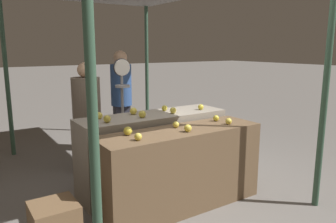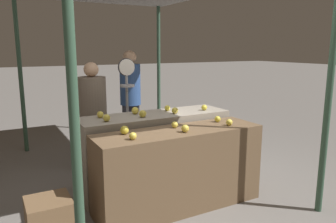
% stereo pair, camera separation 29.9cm
% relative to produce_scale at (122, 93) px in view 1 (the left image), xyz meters
% --- Properties ---
extents(ground_plane, '(60.00, 60.00, 0.00)m').
position_rel_produce_scale_xyz_m(ground_plane, '(0.12, -1.22, -1.16)').
color(ground_plane, slate).
extents(display_counter_front, '(1.89, 0.55, 0.89)m').
position_rel_produce_scale_xyz_m(display_counter_front, '(0.12, -1.22, -0.71)').
color(display_counter_front, brown).
rests_on(display_counter_front, ground_plane).
extents(display_counter_back, '(1.89, 0.55, 0.96)m').
position_rel_produce_scale_xyz_m(display_counter_back, '(0.12, -0.62, -0.68)').
color(display_counter_back, gray).
rests_on(display_counter_back, ground_plane).
extents(apple_front_0, '(0.07, 0.07, 0.07)m').
position_rel_produce_scale_xyz_m(apple_front_0, '(-0.48, -1.33, -0.23)').
color(apple_front_0, yellow).
rests_on(apple_front_0, display_counter_front).
extents(apple_front_1, '(0.08, 0.08, 0.08)m').
position_rel_produce_scale_xyz_m(apple_front_1, '(0.12, -1.33, -0.23)').
color(apple_front_1, yellow).
rests_on(apple_front_1, display_counter_front).
extents(apple_front_2, '(0.08, 0.08, 0.08)m').
position_rel_produce_scale_xyz_m(apple_front_2, '(0.72, -1.32, -0.23)').
color(apple_front_2, yellow).
rests_on(apple_front_2, display_counter_front).
extents(apple_front_3, '(0.09, 0.09, 0.09)m').
position_rel_produce_scale_xyz_m(apple_front_3, '(-0.47, -1.10, -0.22)').
color(apple_front_3, gold).
rests_on(apple_front_3, display_counter_front).
extents(apple_front_4, '(0.07, 0.07, 0.07)m').
position_rel_produce_scale_xyz_m(apple_front_4, '(0.12, -1.11, -0.23)').
color(apple_front_4, yellow).
rests_on(apple_front_4, display_counter_front).
extents(apple_front_5, '(0.07, 0.07, 0.07)m').
position_rel_produce_scale_xyz_m(apple_front_5, '(0.71, -1.11, -0.23)').
color(apple_front_5, gold).
rests_on(apple_front_5, display_counter_front).
extents(apple_back_0, '(0.08, 0.08, 0.08)m').
position_rel_produce_scale_xyz_m(apple_back_0, '(-0.54, -0.74, -0.16)').
color(apple_back_0, gold).
rests_on(apple_back_0, display_counter_back).
extents(apple_back_1, '(0.09, 0.09, 0.09)m').
position_rel_produce_scale_xyz_m(apple_back_1, '(-0.10, -0.73, -0.15)').
color(apple_back_1, gold).
rests_on(apple_back_1, display_counter_back).
extents(apple_back_2, '(0.08, 0.08, 0.08)m').
position_rel_produce_scale_xyz_m(apple_back_2, '(0.34, -0.72, -0.16)').
color(apple_back_2, gold).
rests_on(apple_back_2, display_counter_back).
extents(apple_back_3, '(0.07, 0.07, 0.07)m').
position_rel_produce_scale_xyz_m(apple_back_3, '(0.79, -0.71, -0.16)').
color(apple_back_3, gold).
rests_on(apple_back_3, display_counter_back).
extents(apple_back_4, '(0.08, 0.08, 0.08)m').
position_rel_produce_scale_xyz_m(apple_back_4, '(-0.54, -0.51, -0.16)').
color(apple_back_4, yellow).
rests_on(apple_back_4, display_counter_back).
extents(apple_back_5, '(0.09, 0.09, 0.09)m').
position_rel_produce_scale_xyz_m(apple_back_5, '(-0.10, -0.50, -0.15)').
color(apple_back_5, yellow).
rests_on(apple_back_5, display_counter_back).
extents(apple_back_6, '(0.07, 0.07, 0.07)m').
position_rel_produce_scale_xyz_m(apple_back_6, '(0.35, -0.51, -0.16)').
color(apple_back_6, gold).
rests_on(apple_back_6, display_counter_back).
extents(produce_scale, '(0.24, 0.20, 1.63)m').
position_rel_produce_scale_xyz_m(produce_scale, '(0.00, 0.00, 0.00)').
color(produce_scale, '#99999E').
rests_on(produce_scale, ground_plane).
extents(person_vendor_at_scale, '(0.52, 0.52, 1.57)m').
position_rel_produce_scale_xyz_m(person_vendor_at_scale, '(-0.39, 0.36, -0.26)').
color(person_vendor_at_scale, '#2D2D38').
rests_on(person_vendor_at_scale, ground_plane).
extents(person_customer_left, '(0.38, 0.38, 1.72)m').
position_rel_produce_scale_xyz_m(person_customer_left, '(0.47, 1.03, -0.16)').
color(person_customer_left, '#2D2D38').
rests_on(person_customer_left, ground_plane).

